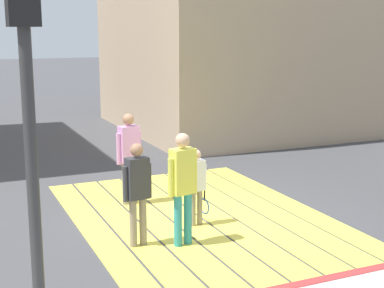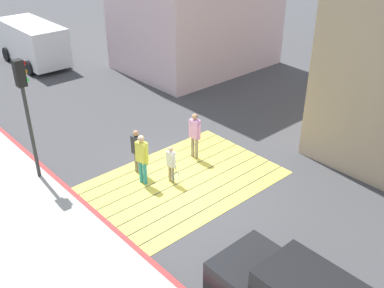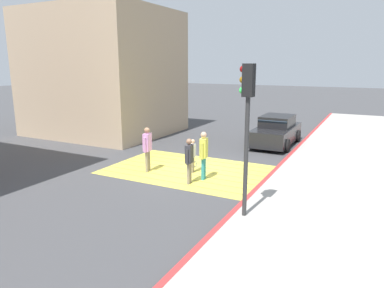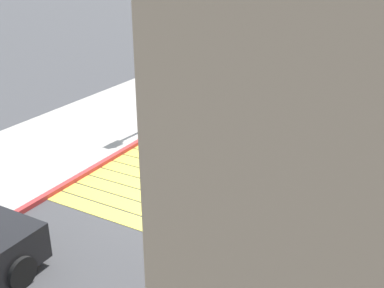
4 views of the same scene
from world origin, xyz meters
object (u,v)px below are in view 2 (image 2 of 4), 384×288
(pedestrian_adult_lead, at_px, (142,156))
(pedestrian_child_with_racket, at_px, (171,162))
(van_down_street, at_px, (33,42))
(pedestrian_adult_side, at_px, (137,149))
(traffic_light_corner, at_px, (25,97))
(pedestrian_adult_trailing, at_px, (195,133))

(pedestrian_adult_lead, bearing_deg, pedestrian_child_with_racket, -37.61)
(van_down_street, height_order, pedestrian_adult_lead, van_down_street)
(pedestrian_adult_side, bearing_deg, pedestrian_child_with_racket, -68.09)
(pedestrian_adult_lead, distance_m, pedestrian_adult_side, 0.71)
(traffic_light_corner, distance_m, pedestrian_adult_trailing, 5.86)
(pedestrian_adult_trailing, bearing_deg, pedestrian_adult_side, 165.70)
(pedestrian_adult_trailing, height_order, pedestrian_adult_side, pedestrian_adult_trailing)
(pedestrian_adult_lead, bearing_deg, pedestrian_adult_side, 68.87)
(pedestrian_adult_lead, height_order, pedestrian_adult_side, pedestrian_adult_lead)
(van_down_street, distance_m, pedestrian_adult_side, 13.88)
(van_down_street, height_order, pedestrian_adult_trailing, van_down_street)
(pedestrian_adult_lead, relative_size, pedestrian_adult_trailing, 1.01)
(pedestrian_adult_lead, xyz_separation_m, pedestrian_adult_trailing, (2.43, 0.10, -0.01))
(van_down_street, distance_m, pedestrian_adult_lead, 14.58)
(pedestrian_child_with_racket, bearing_deg, pedestrian_adult_lead, 142.39)
(traffic_light_corner, height_order, pedestrian_adult_lead, traffic_light_corner)
(pedestrian_adult_lead, relative_size, pedestrian_adult_side, 1.09)
(traffic_light_corner, xyz_separation_m, pedestrian_adult_trailing, (4.91, -2.50, -1.99))
(pedestrian_adult_trailing, relative_size, pedestrian_child_with_racket, 1.32)
(pedestrian_adult_side, xyz_separation_m, pedestrian_child_with_racket, (0.50, -1.24, -0.20))
(van_down_street, distance_m, traffic_light_corner, 12.96)
(van_down_street, xyz_separation_m, pedestrian_adult_lead, (-2.80, -14.30, -0.22))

